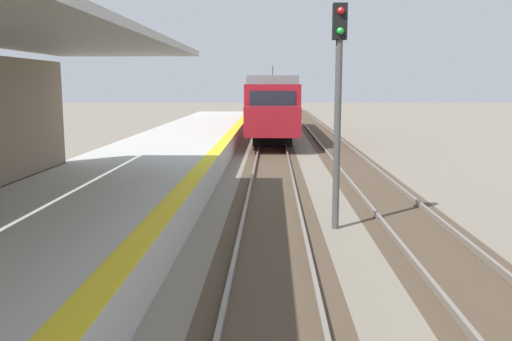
{
  "coord_description": "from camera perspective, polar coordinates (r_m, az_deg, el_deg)",
  "views": [
    {
      "loc": [
        1.89,
        3.76,
        3.39
      ],
      "look_at": [
        1.64,
        12.06,
        2.1
      ],
      "focal_mm": 38.77,
      "sensor_mm": 36.0,
      "label": 1
    }
  ],
  "objects": [
    {
      "name": "rail_signal_post",
      "position": [
        12.94,
        8.48,
        7.86
      ],
      "size": [
        0.32,
        0.34,
        5.2
      ],
      "color": "#4C4C4C",
      "rests_on": "ground"
    },
    {
      "name": "track_pair_middle",
      "position": [
        16.93,
        13.29,
        -2.79
      ],
      "size": [
        2.34,
        120.0,
        0.16
      ],
      "color": "#4C3D2D",
      "rests_on": "ground"
    },
    {
      "name": "station_platform",
      "position": [
        13.33,
        -17.62,
        -4.33
      ],
      "size": [
        5.0,
        80.0,
        0.91
      ],
      "color": "#B7B5AD",
      "rests_on": "ground"
    },
    {
      "name": "track_pair_nearest_platform",
      "position": [
        16.58,
        1.69,
        -2.8
      ],
      "size": [
        2.34,
        120.0,
        0.16
      ],
      "color": "#4C3D2D",
      "rests_on": "ground"
    },
    {
      "name": "approaching_train",
      "position": [
        36.73,
        1.72,
        6.93
      ],
      "size": [
        2.93,
        19.6,
        4.76
      ],
      "color": "maroon",
      "rests_on": "ground"
    }
  ]
}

